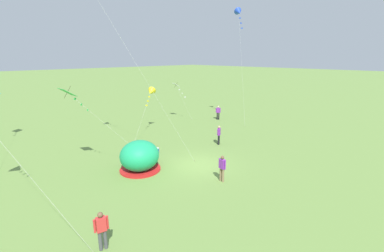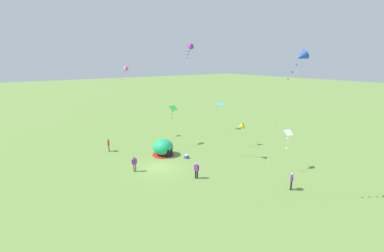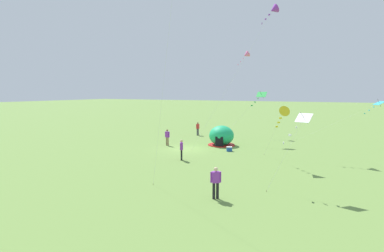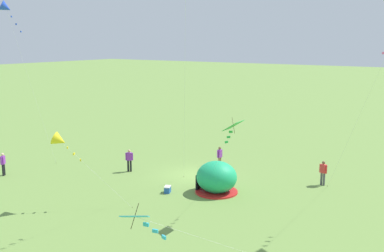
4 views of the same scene
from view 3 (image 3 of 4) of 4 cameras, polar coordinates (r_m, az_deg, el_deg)
ground_plane at (r=29.82m, az=-0.90°, el=-4.38°), size 300.00×300.00×0.00m
popup_tent at (r=31.79m, az=5.63°, el=-1.90°), size 2.81×2.81×2.10m
cooler_box at (r=28.85m, az=7.11°, el=-4.36°), size 0.54×0.63×0.44m
person_center_field at (r=16.12m, az=4.54°, el=-10.42°), size 0.41×0.50×1.72m
person_watching_sky at (r=38.80m, az=1.10°, el=-0.38°), size 0.57×0.33×1.72m
person_far_back at (r=24.84m, az=-2.02°, el=-4.34°), size 0.53×0.39×1.72m
person_near_tent at (r=31.63m, az=-4.73°, el=-2.00°), size 0.28×0.59×1.72m
kite_cyan at (r=35.13m, az=31.61°, el=3.41°), size 2.07×8.42×4.93m
kite_pink at (r=41.60m, az=10.24°, el=13.17°), size 5.11×5.43×11.06m
kite_purple at (r=31.92m, az=15.26°, el=20.57°), size 5.29×7.16×14.07m
kite_yellow at (r=23.34m, az=16.90°, el=2.40°), size 4.28×2.74×4.62m
kite_green at (r=33.22m, az=12.86°, el=5.58°), size 4.53×4.41×5.77m
kite_white at (r=17.80m, az=19.98°, el=0.67°), size 1.45×2.23×4.54m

